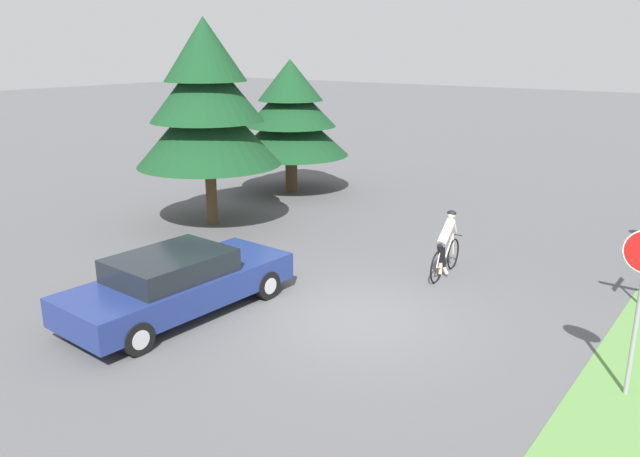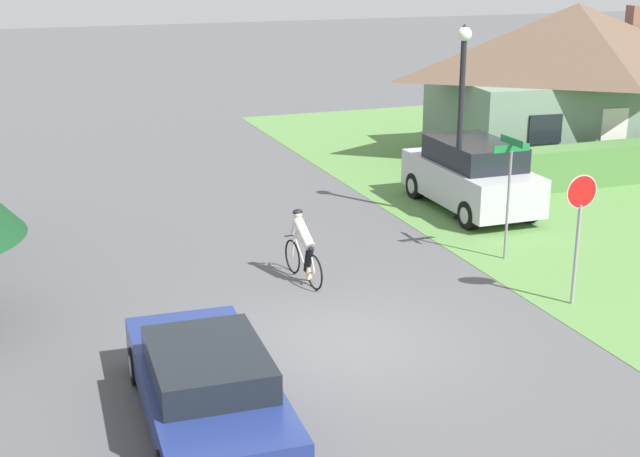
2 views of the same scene
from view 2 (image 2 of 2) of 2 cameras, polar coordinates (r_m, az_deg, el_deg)
ground_plane at (r=16.05m, az=1.65°, el=-7.34°), size 140.00×140.00×0.00m
cottage_house at (r=31.46m, az=15.85°, el=9.32°), size 9.69×6.61×5.02m
hedge_row at (r=28.18m, az=18.57°, el=4.02°), size 11.41×0.90×1.21m
sedan_left_lane at (r=13.32m, az=-7.25°, el=-9.90°), size 2.06×4.82×1.28m
cyclist at (r=18.72m, az=-1.07°, el=-1.25°), size 0.44×1.84×1.52m
parked_suv_right at (r=24.11m, az=9.66°, el=3.34°), size 2.06×4.53×1.90m
stop_sign at (r=17.83m, az=16.28°, el=0.83°), size 0.66×0.07×2.64m
street_lamp at (r=22.73m, az=9.04°, el=8.25°), size 0.36×0.36×4.98m
street_name_sign at (r=20.11m, az=12.05°, el=3.29°), size 0.90×0.90×2.80m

